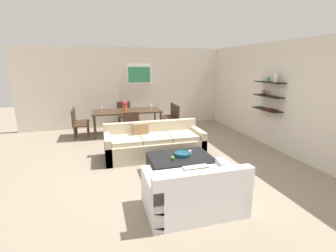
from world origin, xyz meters
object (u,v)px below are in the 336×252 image
(wine_glass_right_far, at_px, (150,106))
(dining_chair_left_far, at_px, (78,120))
(decorative_bowl, at_px, (182,154))
(apple_on_coffee_table, at_px, (173,158))
(dining_chair_right_near, at_px, (173,117))
(dining_chair_left_near, at_px, (77,123))
(centerpiece_vase, at_px, (125,105))
(dining_chair_head, at_px, (124,113))
(dining_chair_foot, at_px, (131,125))
(sofa_beige, at_px, (154,144))
(wine_glass_right_near, at_px, (151,106))
(wine_glass_left_far, at_px, (101,107))
(dining_table, at_px, (127,112))
(loveseat_white, at_px, (194,192))
(coffee_table, at_px, (180,165))
(dining_chair_right_far, at_px, (170,114))
(candle_jar, at_px, (190,152))

(wine_glass_right_far, bearing_deg, dining_chair_left_far, 177.52)
(decorative_bowl, relative_size, dining_chair_left_far, 0.37)
(apple_on_coffee_table, relative_size, dining_chair_right_near, 0.09)
(dining_chair_left_near, distance_m, centerpiece_vase, 1.47)
(dining_chair_head, relative_size, centerpiece_vase, 2.82)
(dining_chair_right_near, bearing_deg, dining_chair_foot, -155.37)
(dining_chair_foot, bearing_deg, apple_on_coffee_table, -79.60)
(sofa_beige, relative_size, wine_glass_right_far, 15.39)
(dining_chair_right_near, relative_size, dining_chair_left_far, 1.00)
(dining_chair_right_near, xyz_separation_m, wine_glass_right_near, (-0.70, 0.10, 0.37))
(apple_on_coffee_table, bearing_deg, wine_glass_left_far, 109.09)
(decorative_bowl, distance_m, dining_chair_left_far, 4.06)
(decorative_bowl, xyz_separation_m, dining_table, (-0.71, 3.23, 0.27))
(loveseat_white, relative_size, dining_chair_left_near, 1.62)
(apple_on_coffee_table, bearing_deg, dining_chair_left_near, 121.10)
(decorative_bowl, xyz_separation_m, dining_chair_left_near, (-2.16, 3.01, 0.09))
(coffee_table, xyz_separation_m, wine_glass_right_near, (0.09, 3.14, 0.69))
(dining_table, distance_m, dining_chair_right_far, 1.48)
(dining_chair_head, xyz_separation_m, wine_glass_right_near, (0.75, -0.99, 0.37))
(centerpiece_vase, bearing_deg, decorative_bowl, -76.72)
(dining_chair_foot, relative_size, dining_chair_left_far, 1.00)
(wine_glass_right_far, bearing_deg, dining_chair_head, 134.62)
(loveseat_white, relative_size, dining_chair_head, 1.62)
(dining_chair_right_far, distance_m, centerpiece_vase, 1.58)
(dining_chair_foot, height_order, dining_chair_left_near, same)
(loveseat_white, bearing_deg, wine_glass_right_far, 86.37)
(dining_chair_right_near, distance_m, wine_glass_right_far, 0.85)
(centerpiece_vase, bearing_deg, wine_glass_left_far, 170.79)
(loveseat_white, xyz_separation_m, centerpiece_vase, (-0.51, 4.50, 0.63))
(loveseat_white, xyz_separation_m, decorative_bowl, (0.25, 1.27, 0.12))
(apple_on_coffee_table, distance_m, dining_chair_foot, 2.55)
(loveseat_white, distance_m, candle_jar, 1.38)
(dining_chair_left_far, bearing_deg, dining_chair_left_near, -90.00)
(decorative_bowl, bearing_deg, dining_chair_right_near, 76.15)
(dining_chair_foot, relative_size, wine_glass_right_near, 5.06)
(dining_table, xyz_separation_m, centerpiece_vase, (-0.05, 0.00, 0.23))
(dining_chair_left_far, bearing_deg, decorative_bowl, -57.85)
(dining_table, distance_m, dining_chair_head, 0.90)
(coffee_table, bearing_deg, dining_chair_left_near, 124.74)
(dining_chair_foot, bearing_deg, wine_glass_left_far, 127.08)
(apple_on_coffee_table, bearing_deg, sofa_beige, 93.15)
(candle_jar, bearing_deg, coffee_table, -161.01)
(dining_chair_foot, bearing_deg, dining_chair_left_far, 143.13)
(coffee_table, xyz_separation_m, wine_glass_left_far, (-1.41, 3.38, 0.67))
(wine_glass_right_near, height_order, wine_glass_left_far, wine_glass_right_near)
(wine_glass_right_near, bearing_deg, decorative_bowl, -90.78)
(candle_jar, bearing_deg, dining_chair_head, 102.23)
(coffee_table, xyz_separation_m, wine_glass_right_far, (0.09, 3.38, 0.66))
(decorative_bowl, bearing_deg, dining_chair_left_near, 125.63)
(candle_jar, bearing_deg, dining_chair_left_far, 124.48)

